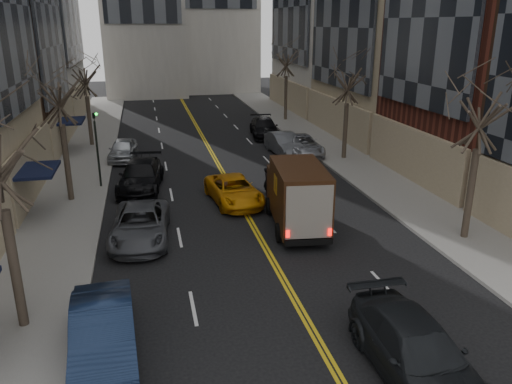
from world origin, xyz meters
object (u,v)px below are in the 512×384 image
pedestrian (267,181)px  observer_sedan (416,352)px  ups_truck (297,196)px  taxi (234,190)px

pedestrian → observer_sedan: bearing=-168.6°
ups_truck → taxi: size_ratio=1.19×
ups_truck → pedestrian: ups_truck is taller
observer_sedan → taxi: (-2.30, 14.73, -0.11)m
taxi → pedestrian: 2.29m
ups_truck → observer_sedan: ups_truck is taller
pedestrian → ups_truck: bearing=-167.4°
taxi → pedestrian: pedestrian is taller
taxi → pedestrian: (2.06, 0.99, 0.09)m
ups_truck → pedestrian: (-0.18, 5.00, -0.79)m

